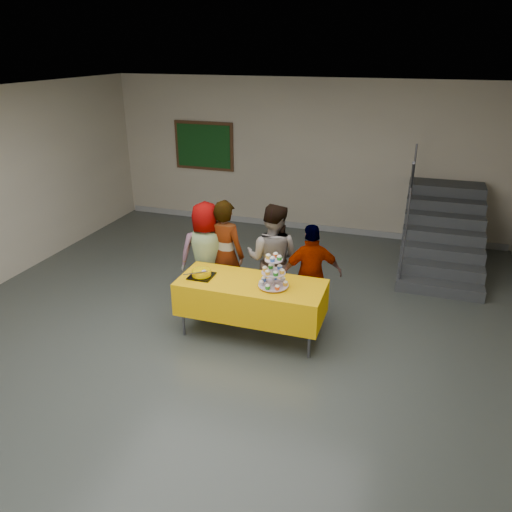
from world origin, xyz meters
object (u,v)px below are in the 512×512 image
Objects in this scene: cupcake_stand at (274,274)px; noticeboard at (204,146)px; schoolchild_b at (225,255)px; schoolchild_c at (273,259)px; bear_cake at (201,272)px; staircase at (441,234)px; schoolchild_d at (311,275)px; bake_table at (251,297)px; schoolchild_a at (206,255)px.

noticeboard is (-2.78, 4.28, 0.66)m from cupcake_stand.
schoolchild_b reaches higher than cupcake_stand.
noticeboard is (-2.54, 3.50, 0.80)m from schoolchild_c.
bear_cake is 0.28× the size of noticeboard.
schoolchild_b is 1.01× the size of schoolchild_c.
bear_cake is 4.61m from staircase.
cupcake_stand is 0.76m from schoolchild_d.
cupcake_stand is at bearing 150.14° from schoolchild_b.
schoolchild_b is at bearing 133.03° from bake_table.
cupcake_stand is 0.84m from schoolchild_c.
bear_cake is at bearing -131.45° from staircase.
bake_table is 1.17× the size of schoolchild_b.
schoolchild_b reaches higher than schoolchild_a.
noticeboard is at bearing -88.12° from schoolchild_a.
bake_table is 0.78m from schoolchild_c.
schoolchild_a is at bearing 150.59° from cupcake_stand.
bear_cake is at bearing 86.55° from schoolchild_a.
schoolchild_c is 1.13× the size of schoolchild_d.
schoolchild_a is 0.28m from schoolchild_b.
noticeboard is (-2.47, 4.24, 1.04)m from bake_table.
staircase reaches higher than bear_cake.
schoolchild_c reaches higher than bake_table.
staircase is at bearing 55.05° from bake_table.
bake_table is 4.15m from staircase.
schoolchild_a is 0.97× the size of schoolchild_c.
staircase reaches higher than bake_table.
schoolchild_a reaches higher than cupcake_stand.
bear_cake is 0.23× the size of schoolchild_a.
bear_cake is 0.22× the size of schoolchild_b.
bake_table is at bearing 18.66° from schoolchild_d.
bake_table is 1.33× the size of schoolchild_d.
schoolchild_a is at bearing 144.78° from bake_table.
noticeboard reaches higher than cupcake_stand.
cupcake_stand is 0.98m from bear_cake.
schoolchild_a is 0.65× the size of staircase.
staircase is (1.72, 2.82, -0.22)m from schoolchild_d.
schoolchild_d is 1.09× the size of noticeboard.
schoolchild_c is 0.67× the size of staircase.
bear_cake is 0.22× the size of schoolchild_c.
bake_table is 0.50m from cupcake_stand.
cupcake_stand is 1.17m from schoolchild_b.
staircase is (2.38, 3.40, -0.07)m from bake_table.
schoolchild_b is at bearing 85.60° from bear_cake.
schoolchild_a reaches higher than schoolchild_d.
noticeboard is at bearing -55.04° from schoolchild_b.
bear_cake is 0.70m from schoolchild_b.
schoolchild_c is at bearing -130.96° from staircase.
staircase is 5.04m from noticeboard.
schoolchild_a is 1.10× the size of schoolchild_d.
bear_cake is at bearing -176.20° from bake_table.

